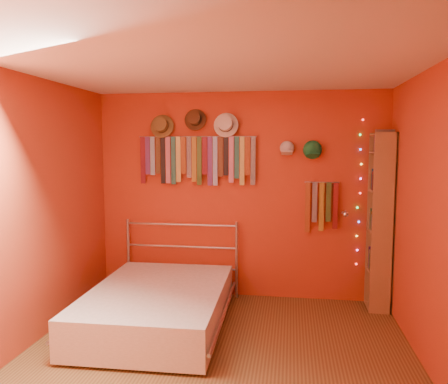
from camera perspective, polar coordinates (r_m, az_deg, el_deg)
The scene contains 16 objects.
ground at distance 4.02m, azimuth -1.22°, elevation -21.42°, with size 3.50×3.50×0.00m, color brown.
back_wall at distance 5.33m, azimuth 2.02°, elevation -0.46°, with size 3.50×0.02×2.50m, color #AB2F1B.
right_wall at distance 3.74m, azimuth 26.28°, elevation -3.87°, with size 0.02×3.50×2.50m, color #AB2F1B.
left_wall at distance 4.28m, azimuth -25.04°, elevation -2.63°, with size 0.02×3.50×2.50m, color #AB2F1B.
ceiling at distance 3.62m, azimuth -1.31°, elevation 16.33°, with size 3.50×3.50×0.02m, color white.
tie_rack at distance 5.32m, azimuth -3.55°, elevation 4.50°, with size 1.45×0.03×0.60m.
small_tie_rack at distance 5.25m, azimuth 12.58°, elevation -1.51°, with size 0.40×0.03×0.60m.
fedora_olive at distance 5.40m, azimuth -8.20°, elevation 8.60°, with size 0.29×0.16×0.28m.
fedora_brown at distance 5.30m, azimuth -3.84°, elevation 9.49°, with size 0.26×0.14×0.26m.
fedora_white at distance 5.23m, azimuth 0.20°, elevation 8.85°, with size 0.30×0.16×0.29m.
cap_white at distance 5.21m, azimuth 8.23°, elevation 5.67°, with size 0.17×0.22×0.17m.
cap_green at distance 5.21m, azimuth 11.48°, elevation 5.40°, with size 0.20×0.25×0.20m.
fairy_lights at distance 5.31m, azimuth 17.25°, elevation -0.15°, with size 0.05×0.02×1.71m.
reading_lamp at distance 5.14m, azimuth 15.54°, elevation -2.78°, with size 0.06×0.28×0.08m.
bookshelf at distance 5.21m, azimuth 20.15°, elevation -3.56°, with size 0.25×0.34×2.00m.
bed at distance 4.68m, azimuth -8.63°, elevation -14.47°, with size 1.45×1.96×0.94m.
Camera 1 is at (0.62, -3.51, 1.85)m, focal length 35.00 mm.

